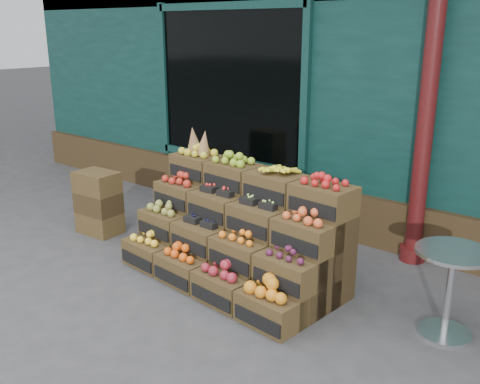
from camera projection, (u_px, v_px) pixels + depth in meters
The scene contains 6 objects.
ground at pixel (211, 295), 5.23m from camera, with size 60.00×60.00×0.00m, color #3B3B3D.
shop_facade at pixel (429, 35), 8.31m from camera, with size 12.00×6.24×4.80m.
crate_display at pixel (237, 236), 5.51m from camera, with size 2.40×1.32×1.45m.
spare_crates at pixel (98, 203), 6.72m from camera, with size 0.56×0.40×0.80m.
bistro_table at pixel (450, 283), 4.42m from camera, with size 0.62×0.62×0.78m.
shopkeeper at pixel (225, 137), 8.20m from camera, with size 0.66×0.43×1.81m, color #1A5C2E.
Camera 1 is at (3.19, -3.46, 2.51)m, focal length 40.00 mm.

